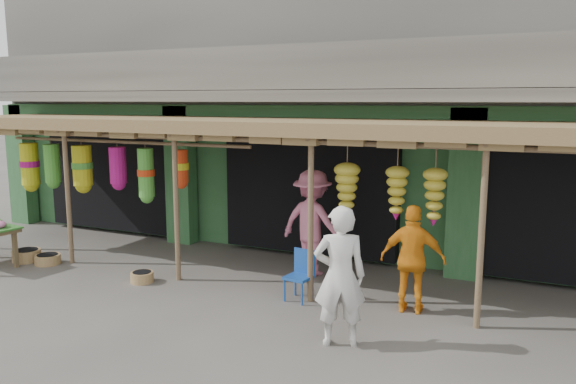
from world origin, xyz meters
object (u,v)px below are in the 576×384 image
at_px(blue_chair, 301,272).
at_px(person_vendor, 413,259).
at_px(person_shopper, 312,223).
at_px(person_front, 340,276).

height_order(blue_chair, person_vendor, person_vendor).
bearing_deg(blue_chair, person_vendor, 14.19).
xyz_separation_m(blue_chair, person_shopper, (-0.33, 1.28, 0.51)).
distance_m(person_vendor, person_shopper, 2.32).
bearing_deg(person_vendor, person_shopper, -33.94).
bearing_deg(person_shopper, person_vendor, 160.85).
relative_size(blue_chair, person_vendor, 0.49).
bearing_deg(person_front, blue_chair, -74.23).
height_order(blue_chair, person_shopper, person_shopper).
xyz_separation_m(person_front, person_shopper, (-1.44, 2.61, 0.04)).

